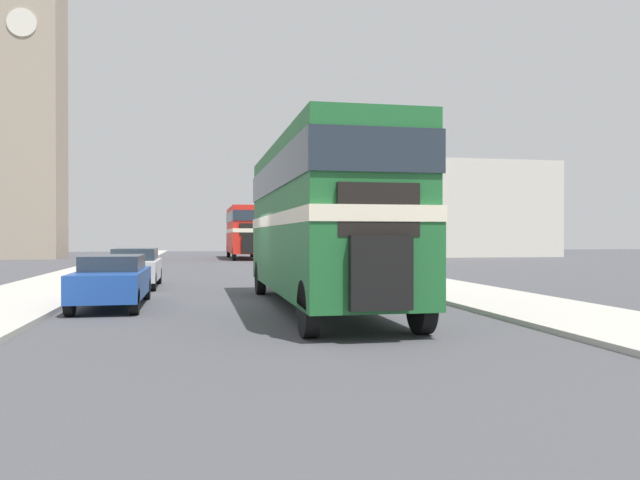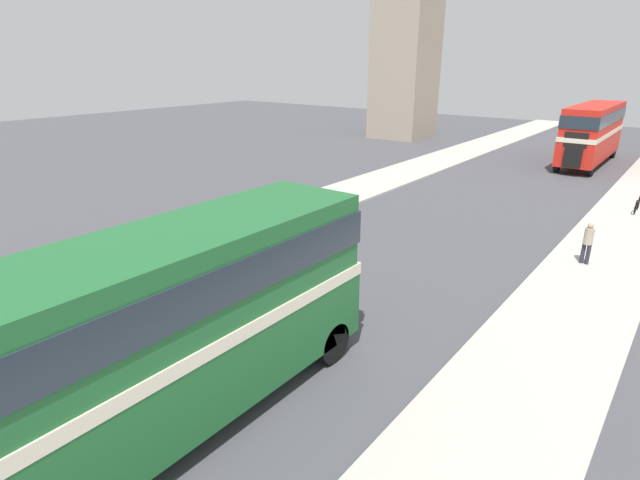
{
  "view_description": "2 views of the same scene",
  "coord_description": "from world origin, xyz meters",
  "px_view_note": "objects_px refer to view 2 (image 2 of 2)",
  "views": [
    {
      "loc": [
        -1.68,
        -17.65,
        1.88
      ],
      "look_at": [
        1.47,
        -1.91,
        1.78
      ],
      "focal_mm": 35.0,
      "sensor_mm": 36.0,
      "label": 1
    },
    {
      "loc": [
        9.02,
        -6.37,
        7.26
      ],
      "look_at": [
        0.0,
        5.22,
        1.91
      ],
      "focal_mm": 28.0,
      "sensor_mm": 36.0,
      "label": 2
    }
  ],
  "objects_px": {
    "double_decker_bus": "(147,330)",
    "car_parked_near": "(91,304)",
    "pedestrian_walking": "(588,241)",
    "car_parked_mid": "(251,242)",
    "bus_distant": "(592,129)",
    "bicycle_on_pavement": "(637,205)"
  },
  "relations": [
    {
      "from": "double_decker_bus",
      "to": "car_parked_near",
      "type": "distance_m",
      "value": 5.8
    },
    {
      "from": "car_parked_near",
      "to": "bus_distant",
      "type": "bearing_deg",
      "value": 80.02
    },
    {
      "from": "car_parked_mid",
      "to": "pedestrian_walking",
      "type": "height_order",
      "value": "pedestrian_walking"
    },
    {
      "from": "double_decker_bus",
      "to": "car_parked_mid",
      "type": "xyz_separation_m",
      "value": [
        -5.32,
        7.87,
        -1.76
      ]
    },
    {
      "from": "car_parked_near",
      "to": "bicycle_on_pavement",
      "type": "xyz_separation_m",
      "value": [
        10.67,
        22.35,
        -0.24
      ]
    },
    {
      "from": "pedestrian_walking",
      "to": "bicycle_on_pavement",
      "type": "xyz_separation_m",
      "value": [
        0.58,
        8.85,
        -0.53
      ]
    },
    {
      "from": "pedestrian_walking",
      "to": "car_parked_near",
      "type": "bearing_deg",
      "value": -126.8
    },
    {
      "from": "double_decker_bus",
      "to": "bus_distant",
      "type": "bearing_deg",
      "value": 88.81
    },
    {
      "from": "pedestrian_walking",
      "to": "bicycle_on_pavement",
      "type": "height_order",
      "value": "pedestrian_walking"
    },
    {
      "from": "bus_distant",
      "to": "car_parked_mid",
      "type": "xyz_separation_m",
      "value": [
        -6.06,
        -28.04,
        -1.77
      ]
    },
    {
      "from": "double_decker_bus",
      "to": "car_parked_mid",
      "type": "distance_m",
      "value": 9.66
    },
    {
      "from": "pedestrian_walking",
      "to": "double_decker_bus",
      "type": "bearing_deg",
      "value": -107.68
    },
    {
      "from": "double_decker_bus",
      "to": "car_parked_near",
      "type": "bearing_deg",
      "value": 163.95
    },
    {
      "from": "double_decker_bus",
      "to": "bicycle_on_pavement",
      "type": "bearing_deg",
      "value": 77.33
    },
    {
      "from": "bus_distant",
      "to": "pedestrian_walking",
      "type": "xyz_separation_m",
      "value": [
        4.04,
        -20.9,
        -1.5
      ]
    },
    {
      "from": "pedestrian_walking",
      "to": "bicycle_on_pavement",
      "type": "bearing_deg",
      "value": 86.27
    },
    {
      "from": "double_decker_bus",
      "to": "pedestrian_walking",
      "type": "distance_m",
      "value": 15.84
    },
    {
      "from": "pedestrian_walking",
      "to": "bus_distant",
      "type": "bearing_deg",
      "value": 100.95
    },
    {
      "from": "bus_distant",
      "to": "bicycle_on_pavement",
      "type": "bearing_deg",
      "value": -69.01
    },
    {
      "from": "bus_distant",
      "to": "bicycle_on_pavement",
      "type": "distance_m",
      "value": 13.06
    },
    {
      "from": "pedestrian_walking",
      "to": "car_parked_mid",
      "type": "bearing_deg",
      "value": -144.73
    },
    {
      "from": "car_parked_near",
      "to": "pedestrian_walking",
      "type": "height_order",
      "value": "pedestrian_walking"
    }
  ]
}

